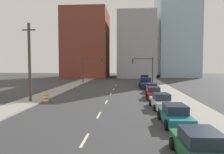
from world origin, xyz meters
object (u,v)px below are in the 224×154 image
sedan_green (201,147)px  sedan_white (161,101)px  traffic_signal_right (146,66)px  sedan_orange (152,88)px  pickup_truck_black (145,80)px  traffic_signal_left (89,66)px  sedan_teal (175,115)px  sedan_red (154,93)px  pickup_truck_navy (146,84)px  traffic_barrel (46,98)px  utility_pole_left_mid (30,62)px

sedan_green → sedan_white: size_ratio=1.04×
traffic_signal_right → sedan_white: 27.37m
sedan_orange → pickup_truck_black: (-0.09, 14.38, 0.14)m
traffic_signal_left → sedan_green: bearing=-72.6°
traffic_signal_right → sedan_white: size_ratio=1.34×
sedan_teal → sedan_red: sedan_red is taller
pickup_truck_black → sedan_teal: bearing=-87.9°
sedan_teal → pickup_truck_navy: 24.64m
traffic_signal_left → sedan_teal: bearing=-69.3°
traffic_barrel → pickup_truck_navy: 20.88m
traffic_signal_right → pickup_truck_navy: (-0.75, -8.44, -3.19)m
sedan_green → sedan_white: (0.03, 12.18, 0.02)m
traffic_barrel → pickup_truck_navy: pickup_truck_navy is taller
traffic_barrel → pickup_truck_navy: size_ratio=0.16×
traffic_barrel → sedan_green: 19.40m
sedan_orange → pickup_truck_navy: pickup_truck_navy is taller
traffic_signal_right → sedan_white: (-0.73, -27.17, -3.28)m
sedan_green → utility_pole_left_mid: bearing=133.6°
sedan_white → sedan_orange: bearing=84.8°
utility_pole_left_mid → sedan_orange: utility_pole_left_mid is taller
sedan_green → sedan_orange: 24.50m
sedan_teal → sedan_white: (-0.12, 5.92, 0.00)m
pickup_truck_black → sedan_green: bearing=-88.1°
sedan_green → pickup_truck_black: size_ratio=0.73×
traffic_signal_left → sedan_green: traffic_signal_left is taller
sedan_teal → traffic_signal_right: bearing=87.4°
traffic_signal_left → pickup_truck_black: bearing=-2.2°
sedan_orange → pickup_truck_navy: 6.43m
traffic_signal_left → pickup_truck_black: (12.67, -0.48, -3.17)m
traffic_barrel → pickup_truck_black: size_ratio=0.15×
sedan_white → pickup_truck_black: (0.31, 26.68, 0.11)m
traffic_signal_left → sedan_green: (12.34, -39.35, -3.30)m
sedan_red → sedan_orange: bearing=88.1°
utility_pole_left_mid → pickup_truck_black: bearing=58.0°
sedan_white → pickup_truck_navy: (-0.02, 18.72, 0.09)m
sedan_red → pickup_truck_navy: pickup_truck_navy is taller
traffic_signal_left → sedan_orange: (12.76, -14.86, -3.31)m
traffic_barrel → sedan_green: sedan_green is taller
traffic_signal_right → sedan_white: traffic_signal_right is taller
traffic_signal_left → utility_pole_left_mid: 24.91m
traffic_barrel → sedan_green: size_ratio=0.20×
utility_pole_left_mid → traffic_barrel: bearing=-2.7°
sedan_green → sedan_red: sedan_red is taller
utility_pole_left_mid → traffic_barrel: 4.67m
sedan_white → sedan_orange: size_ratio=0.97×
sedan_white → sedan_red: sedan_white is taller
traffic_signal_right → sedan_white: bearing=-91.5°
sedan_white → pickup_truck_navy: pickup_truck_navy is taller
traffic_signal_right → sedan_orange: bearing=-91.3°
sedan_red → traffic_signal_right: bearing=90.0°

